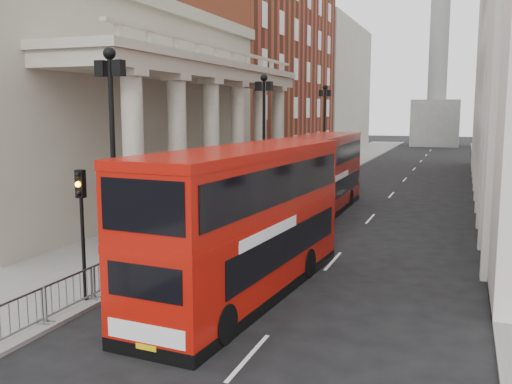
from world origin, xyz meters
TOP-DOWN VIEW (x-y plane):
  - ground at (0.00, 0.00)m, footprint 260.00×260.00m
  - sidewalk_west at (-3.00, 30.00)m, footprint 6.00×140.00m
  - sidewalk_east at (13.50, 30.00)m, footprint 3.00×140.00m
  - kerb at (-0.05, 30.00)m, footprint 0.20×140.00m
  - portico_building at (-10.50, 18.00)m, footprint 9.00×28.00m
  - brick_building at (-10.50, 48.00)m, footprint 9.00×32.00m
  - west_building_far at (-10.50, 80.00)m, footprint 9.00×30.00m
  - monument_column at (6.00, 92.00)m, footprint 8.00×8.00m
  - lamp_post_south at (-0.60, 4.00)m, footprint 1.05×0.44m
  - lamp_post_mid at (-0.60, 20.00)m, footprint 1.05×0.44m
  - lamp_post_north at (-0.60, 36.00)m, footprint 1.05×0.44m
  - traffic_light at (-0.50, 1.98)m, footprint 0.28×0.33m
  - crowd_barriers at (-0.35, 2.23)m, footprint 0.50×18.75m
  - bus_near at (4.09, 4.73)m, footprint 3.73×11.92m
  - bus_far at (2.77, 21.76)m, footprint 2.72×11.03m
  - pedestrian_a at (-2.52, 16.83)m, footprint 0.76×0.55m
  - pedestrian_b at (-4.45, 16.85)m, footprint 1.06×1.01m
  - pedestrian_c at (-2.10, 22.34)m, footprint 1.02×0.85m

SIDE VIEW (x-z plane):
  - ground at x=0.00m, z-range 0.00..0.00m
  - sidewalk_west at x=-3.00m, z-range 0.00..0.12m
  - sidewalk_east at x=13.50m, z-range 0.00..0.12m
  - kerb at x=-0.05m, z-range 0.00..0.14m
  - crowd_barriers at x=-0.35m, z-range 0.12..1.22m
  - pedestrian_b at x=-4.45m, z-range 0.12..1.84m
  - pedestrian_c at x=-2.10m, z-range 0.12..1.90m
  - pedestrian_a at x=-2.52m, z-range 0.12..2.04m
  - bus_far at x=2.77m, z-range 0.11..4.87m
  - bus_near at x=4.09m, z-range 0.11..5.18m
  - traffic_light at x=-0.50m, z-range 0.96..5.26m
  - lamp_post_south at x=-0.60m, z-range 0.75..9.07m
  - lamp_post_mid at x=-0.60m, z-range 0.75..9.07m
  - lamp_post_north at x=-0.60m, z-range 0.75..9.07m
  - portico_building at x=-10.50m, z-range 0.00..12.00m
  - west_building_far at x=-10.50m, z-range 0.00..20.00m
  - brick_building at x=-10.50m, z-range 0.00..22.00m
  - monument_column at x=6.00m, z-range -11.12..43.08m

